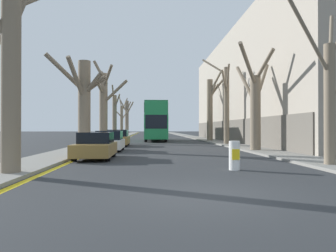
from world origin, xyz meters
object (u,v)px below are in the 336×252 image
(street_tree_right_2, at_px, (226,102))
(parked_car_1, at_px, (109,141))
(parked_car_2, at_px, (118,138))
(street_tree_left_3, at_px, (115,115))
(traffic_bollard, at_px, (234,155))
(street_tree_left_0, at_px, (10,63))
(street_tree_left_2, at_px, (104,105))
(street_tree_left_4, at_px, (122,119))
(street_tree_right_3, at_px, (211,106))
(street_tree_right_0, at_px, (332,89))
(double_decker_bus, at_px, (155,120))
(parked_car_0, at_px, (96,146))
(street_tree_left_5, at_px, (127,116))
(street_tree_right_1, at_px, (255,104))
(street_tree_left_1, at_px, (83,101))

(street_tree_right_2, relative_size, parked_car_1, 2.01)
(parked_car_2, bearing_deg, street_tree_left_3, 97.01)
(parked_car_2, relative_size, traffic_bollard, 4.12)
(street_tree_left_0, distance_m, street_tree_left_2, 22.72)
(street_tree_left_4, distance_m, street_tree_right_2, 28.48)
(street_tree_left_2, height_order, street_tree_right_3, street_tree_left_2)
(street_tree_right_0, height_order, traffic_bollard, street_tree_right_0)
(double_decker_bus, bearing_deg, street_tree_right_2, -58.91)
(street_tree_left_2, bearing_deg, street_tree_left_4, 90.00)
(street_tree_right_0, bearing_deg, parked_car_1, 135.18)
(street_tree_left_3, xyz_separation_m, parked_car_0, (1.91, -27.21, -2.60))
(street_tree_right_2, xyz_separation_m, parked_car_1, (-9.58, -7.11, -3.24))
(street_tree_left_2, height_order, double_decker_bus, street_tree_left_2)
(street_tree_left_5, relative_size, street_tree_right_2, 0.89)
(street_tree_left_0, relative_size, street_tree_left_4, 1.10)
(street_tree_left_5, relative_size, street_tree_right_3, 0.90)
(street_tree_right_1, bearing_deg, double_decker_bus, 108.12)
(street_tree_left_1, height_order, street_tree_right_0, street_tree_right_0)
(street_tree_left_1, height_order, traffic_bollard, street_tree_left_1)
(double_decker_bus, height_order, parked_car_0, double_decker_bus)
(street_tree_right_3, distance_m, parked_car_2, 13.96)
(street_tree_left_1, relative_size, street_tree_right_2, 0.78)
(street_tree_right_2, relative_size, traffic_bollard, 7.70)
(street_tree_left_0, xyz_separation_m, street_tree_right_3, (11.55, 26.84, 0.45))
(street_tree_right_1, bearing_deg, street_tree_left_3, 116.49)
(street_tree_left_2, distance_m, double_decker_bus, 8.14)
(street_tree_left_1, bearing_deg, street_tree_left_3, 90.40)
(street_tree_right_2, distance_m, street_tree_right_3, 8.36)
(street_tree_right_2, height_order, parked_car_0, street_tree_right_2)
(street_tree_left_3, bearing_deg, traffic_bollard, -76.56)
(street_tree_left_3, bearing_deg, street_tree_left_0, -89.75)
(street_tree_right_0, relative_size, double_decker_bus, 0.67)
(street_tree_left_1, xyz_separation_m, street_tree_right_0, (11.51, -9.96, -0.29))
(street_tree_left_3, xyz_separation_m, street_tree_right_1, (11.40, -22.88, -0.17))
(street_tree_left_5, distance_m, street_tree_right_0, 54.82)
(street_tree_left_1, bearing_deg, street_tree_right_0, -40.87)
(street_tree_right_1, bearing_deg, parked_car_0, -155.46)
(street_tree_right_3, bearing_deg, parked_car_0, -114.92)
(street_tree_left_5, height_order, street_tree_right_0, street_tree_right_0)
(street_tree_left_4, height_order, street_tree_right_3, street_tree_right_3)
(street_tree_left_0, bearing_deg, street_tree_right_3, 66.71)
(street_tree_left_2, bearing_deg, street_tree_right_0, -61.02)
(street_tree_left_5, relative_size, traffic_bollard, 6.84)
(street_tree_left_0, height_order, street_tree_right_2, street_tree_right_2)
(street_tree_left_5, xyz_separation_m, street_tree_right_0, (11.51, -53.59, -0.89))
(street_tree_left_4, distance_m, street_tree_right_0, 44.41)
(street_tree_left_2, relative_size, street_tree_right_3, 1.05)
(street_tree_left_1, xyz_separation_m, street_tree_left_4, (-0.14, 32.90, -0.23))
(street_tree_left_3, xyz_separation_m, street_tree_right_3, (11.70, -6.15, 0.82))
(street_tree_left_2, xyz_separation_m, street_tree_right_2, (11.48, -4.23, -0.04))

